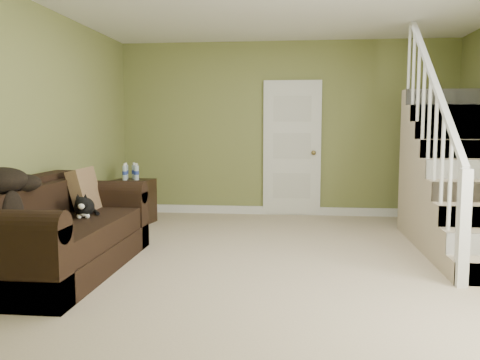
% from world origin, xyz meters
% --- Properties ---
extents(floor, '(5.00, 5.50, 0.01)m').
position_xyz_m(floor, '(0.00, 0.00, 0.00)').
color(floor, tan).
rests_on(floor, ground).
extents(wall_back, '(5.00, 0.04, 2.60)m').
position_xyz_m(wall_back, '(0.00, 2.75, 1.30)').
color(wall_back, olive).
rests_on(wall_back, floor).
extents(wall_front, '(5.00, 0.04, 2.60)m').
position_xyz_m(wall_front, '(0.00, -2.75, 1.30)').
color(wall_front, olive).
rests_on(wall_front, floor).
extents(wall_left, '(0.04, 5.50, 2.60)m').
position_xyz_m(wall_left, '(-2.50, 0.00, 1.30)').
color(wall_left, olive).
rests_on(wall_left, floor).
extents(baseboard_back, '(5.00, 0.04, 0.12)m').
position_xyz_m(baseboard_back, '(0.00, 2.72, 0.06)').
color(baseboard_back, white).
rests_on(baseboard_back, floor).
extents(baseboard_left, '(0.04, 5.50, 0.12)m').
position_xyz_m(baseboard_left, '(-2.47, 0.00, 0.06)').
color(baseboard_left, white).
rests_on(baseboard_left, floor).
extents(door, '(0.86, 0.12, 2.02)m').
position_xyz_m(door, '(0.10, 2.71, 1.01)').
color(door, white).
rests_on(door, floor).
extents(staircase, '(1.00, 2.51, 2.82)m').
position_xyz_m(staircase, '(1.99, 0.97, 0.64)').
color(staircase, tan).
rests_on(staircase, floor).
extents(sofa, '(0.95, 2.20, 0.87)m').
position_xyz_m(sofa, '(-2.02, -0.53, 0.33)').
color(sofa, black).
rests_on(sofa, floor).
extents(side_table, '(0.58, 0.58, 0.84)m').
position_xyz_m(side_table, '(-2.09, 1.80, 0.31)').
color(side_table, black).
rests_on(side_table, floor).
extents(cat, '(0.31, 0.51, 0.25)m').
position_xyz_m(cat, '(-1.89, -0.29, 0.57)').
color(cat, black).
rests_on(cat, sofa).
extents(banana, '(0.10, 0.22, 0.06)m').
position_xyz_m(banana, '(-1.81, -1.05, 0.50)').
color(banana, gold).
rests_on(banana, sofa).
extents(throw_pillow, '(0.25, 0.50, 0.51)m').
position_xyz_m(throw_pillow, '(-2.04, 0.12, 0.66)').
color(throw_pillow, '#492F1D').
rests_on(throw_pillow, sofa).
extents(throw_blanket, '(0.50, 0.60, 0.22)m').
position_xyz_m(throw_blanket, '(-2.27, -1.03, 0.90)').
color(throw_blanket, black).
rests_on(throw_blanket, sofa).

